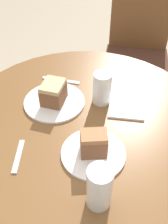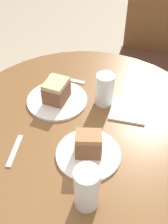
# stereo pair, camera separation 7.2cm
# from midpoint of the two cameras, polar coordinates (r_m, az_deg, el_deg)

# --- Properties ---
(ground_plane) EXTENTS (8.00, 8.00, 0.00)m
(ground_plane) POSITION_cam_midpoint_polar(r_m,az_deg,el_deg) (1.59, 1.38, -19.99)
(ground_plane) COLOR tan
(table) EXTENTS (1.02, 1.02, 0.71)m
(table) POSITION_cam_midpoint_polar(r_m,az_deg,el_deg) (1.15, 1.81, -8.48)
(table) COLOR brown
(table) RESTS_ON ground_plane
(chair) EXTENTS (0.46, 0.47, 0.90)m
(chair) POSITION_cam_midpoint_polar(r_m,az_deg,el_deg) (1.82, 15.27, 10.85)
(chair) COLOR brown
(chair) RESTS_ON ground_plane
(plate_near) EXTENTS (0.25, 0.25, 0.01)m
(plate_near) POSITION_cam_midpoint_polar(r_m,az_deg,el_deg) (1.09, -3.97, 2.61)
(plate_near) COLOR white
(plate_near) RESTS_ON table
(plate_far) EXTENTS (0.22, 0.22, 0.01)m
(plate_far) POSITION_cam_midpoint_polar(r_m,az_deg,el_deg) (0.89, 3.29, -9.16)
(plate_far) COLOR white
(plate_far) RESTS_ON table
(cake_slice_near) EXTENTS (0.09, 0.10, 0.09)m
(cake_slice_near) POSITION_cam_midpoint_polar(r_m,az_deg,el_deg) (1.05, -4.10, 4.61)
(cake_slice_near) COLOR brown
(cake_slice_near) RESTS_ON plate_near
(cake_slice_far) EXTENTS (0.10, 0.08, 0.09)m
(cake_slice_far) POSITION_cam_midpoint_polar(r_m,az_deg,el_deg) (0.85, 3.42, -7.09)
(cake_slice_far) COLOR brown
(cake_slice_far) RESTS_ON plate_far
(glass_lemonade) EXTENTS (0.07, 0.07, 0.14)m
(glass_lemonade) POSITION_cam_midpoint_polar(r_m,az_deg,el_deg) (1.05, 6.49, 4.47)
(glass_lemonade) COLOR beige
(glass_lemonade) RESTS_ON table
(glass_water) EXTENTS (0.07, 0.07, 0.15)m
(glass_water) POSITION_cam_midpoint_polar(r_m,az_deg,el_deg) (0.75, 3.48, -16.73)
(glass_water) COLOR silver
(glass_water) RESTS_ON table
(napkin_stack) EXTENTS (0.15, 0.15, 0.01)m
(napkin_stack) POSITION_cam_midpoint_polar(r_m,az_deg,el_deg) (1.06, 11.58, 0.40)
(napkin_stack) COLOR white
(napkin_stack) RESTS_ON table
(fork) EXTENTS (0.18, 0.02, 0.00)m
(fork) POSITION_cam_midpoint_polar(r_m,az_deg,el_deg) (1.20, -2.04, 7.14)
(fork) COLOR silver
(fork) RESTS_ON table
(spoon) EXTENTS (0.05, 0.14, 0.00)m
(spoon) POSITION_cam_midpoint_polar(r_m,az_deg,el_deg) (0.93, -12.69, -8.27)
(spoon) COLOR silver
(spoon) RESTS_ON table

